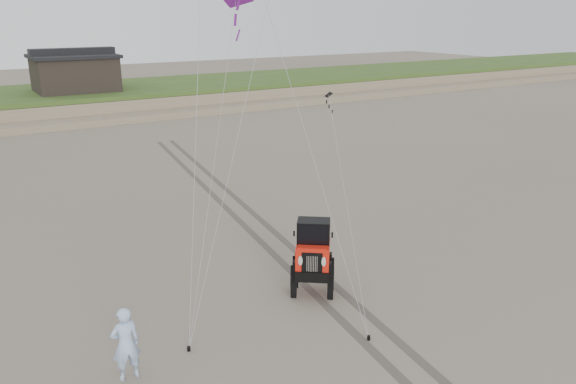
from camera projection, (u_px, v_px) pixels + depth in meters
name	position (u px, v px, depth m)	size (l,w,h in m)	color
ground	(322.00, 321.00, 14.65)	(160.00, 160.00, 0.00)	#6B6054
dune_ridge	(51.00, 103.00, 44.71)	(160.00, 14.25, 1.73)	#7A6B54
cabin	(75.00, 72.00, 44.58)	(6.40, 5.40, 3.35)	black
jeep	(313.00, 266.00, 15.83)	(2.03, 4.70, 1.75)	red
man	(126.00, 344.00, 12.13)	(0.63, 0.41, 1.72)	#96B8E9
stake_main	(189.00, 349.00, 13.35)	(0.08, 0.08, 0.12)	black
stake_aux	(369.00, 338.00, 13.79)	(0.08, 0.08, 0.12)	black
tire_tracks	(247.00, 217.00, 22.13)	(5.22, 29.74, 0.01)	#4C443D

